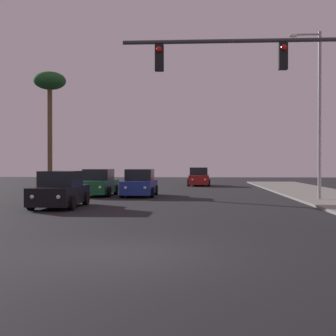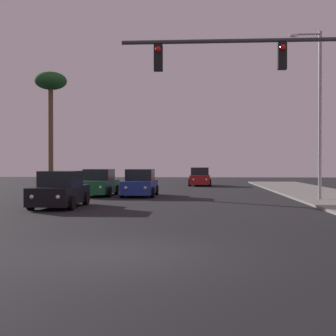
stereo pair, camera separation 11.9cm
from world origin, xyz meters
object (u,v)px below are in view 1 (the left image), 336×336
at_px(car_green, 98,184).
at_px(car_blue, 140,184).
at_px(palm_tree_mid, 50,87).
at_px(car_red, 199,177).
at_px(street_lamp, 317,106).
at_px(traffic_light_mast, 296,82).
at_px(car_black, 60,191).

bearing_deg(car_green, car_blue, 174.87).
bearing_deg(palm_tree_mid, car_green, -47.47).
height_order(car_green, palm_tree_mid, palm_tree_mid).
xyz_separation_m(car_red, palm_tree_mid, (-11.16, -8.88, 6.95)).
xyz_separation_m(car_red, street_lamp, (6.25, -17.63, 4.36)).
bearing_deg(street_lamp, palm_tree_mid, 153.29).
xyz_separation_m(car_blue, street_lamp, (10.00, -3.25, 4.36)).
distance_m(car_green, palm_tree_mid, 9.88).
xyz_separation_m(car_blue, traffic_light_mast, (6.88, -12.68, 4.03)).
distance_m(car_red, traffic_light_mast, 27.54).
bearing_deg(car_red, traffic_light_mast, 96.94).
distance_m(car_blue, car_red, 14.87).
relative_size(car_blue, street_lamp, 0.48).
bearing_deg(car_green, street_lamp, 166.24).
bearing_deg(car_blue, palm_tree_mid, -35.59).
bearing_deg(car_black, car_blue, -109.41).
height_order(street_lamp, palm_tree_mid, street_lamp).
bearing_deg(palm_tree_mid, car_red, 38.51).
bearing_deg(car_green, palm_tree_mid, -45.41).
bearing_deg(car_black, traffic_light_mast, 152.92).
relative_size(car_black, traffic_light_mast, 0.51).
relative_size(car_green, car_red, 1.01).
bearing_deg(palm_tree_mid, car_black, -70.54).
relative_size(car_red, traffic_light_mast, 0.50).
distance_m(car_blue, traffic_light_mast, 14.98).
distance_m(car_black, car_red, 22.94).
height_order(car_blue, street_lamp, street_lamp).
bearing_deg(palm_tree_mid, street_lamp, -26.71).
bearing_deg(car_green, car_black, 91.25).
distance_m(car_black, car_blue, 8.10).
relative_size(car_blue, car_green, 1.00).
distance_m(car_green, traffic_light_mast, 16.63).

